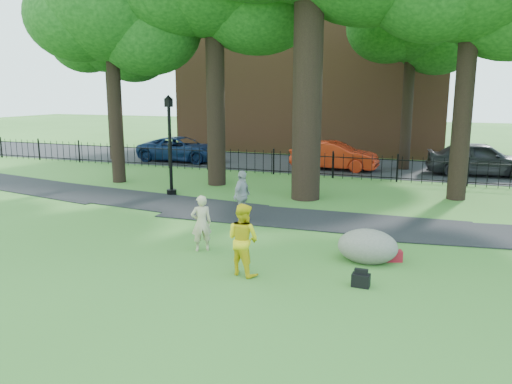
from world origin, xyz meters
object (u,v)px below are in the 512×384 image
at_px(man, 243,239).
at_px(woman, 201,223).
at_px(red_sedan, 334,156).
at_px(lamppost, 170,147).
at_px(boulder, 368,244).

bearing_deg(man, woman, -17.36).
height_order(woman, red_sedan, red_sedan).
distance_m(woman, lamppost, 7.52).
relative_size(woman, red_sedan, 0.33).
distance_m(man, boulder, 3.21).
bearing_deg(woman, boulder, 152.91).
xyz_separation_m(woman, man, (1.67, -1.21, 0.09)).
bearing_deg(woman, red_sedan, -128.25).
xyz_separation_m(man, red_sedan, (-1.26, 15.93, -0.08)).
distance_m(lamppost, red_sedan, 10.03).
bearing_deg(lamppost, boulder, -20.23).
distance_m(man, lamppost, 9.47).
height_order(boulder, red_sedan, red_sedan).
bearing_deg(red_sedan, lamppost, 152.46).
bearing_deg(lamppost, woman, -42.46).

